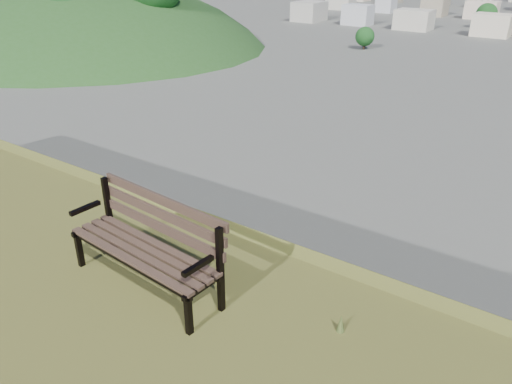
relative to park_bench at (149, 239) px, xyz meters
The scene contains 2 objects.
park_bench is the anchor object (origin of this frame).
green_wooded_hill 186.91m from the park_bench, 146.30° to the left, with size 175.10×140.08×87.55m.
Camera 1 is at (3.81, -0.17, 28.17)m, focal length 35.00 mm.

